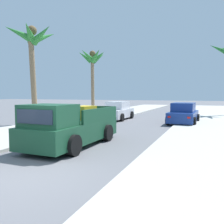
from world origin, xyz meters
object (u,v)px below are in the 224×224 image
pickup_truck (70,127)px  car_left_near (183,114)px  car_left_mid (117,111)px  palm_tree_left_mid (92,61)px  palm_tree_left_fore (33,45)px

pickup_truck → car_left_near: bearing=69.8°
car_left_mid → palm_tree_left_mid: (-4.37, 4.02, 5.02)m
car_left_near → palm_tree_left_mid: (-9.96, 4.95, 5.02)m
pickup_truck → car_left_near: (3.62, 9.81, -0.08)m
pickup_truck → palm_tree_left_fore: size_ratio=0.75×
palm_tree_left_mid → car_left_near: bearing=-26.4°
palm_tree_left_fore → palm_tree_left_mid: 9.37m
palm_tree_left_fore → car_left_mid: bearing=50.5°
pickup_truck → palm_tree_left_mid: (-6.34, 14.76, 4.94)m
palm_tree_left_fore → palm_tree_left_mid: bearing=89.7°
car_left_near → pickup_truck: bearing=-110.2°
pickup_truck → palm_tree_left_fore: bearing=139.8°
car_left_mid → palm_tree_left_fore: 8.52m
palm_tree_left_fore → palm_tree_left_mid: size_ratio=1.02×
pickup_truck → car_left_near: 10.46m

